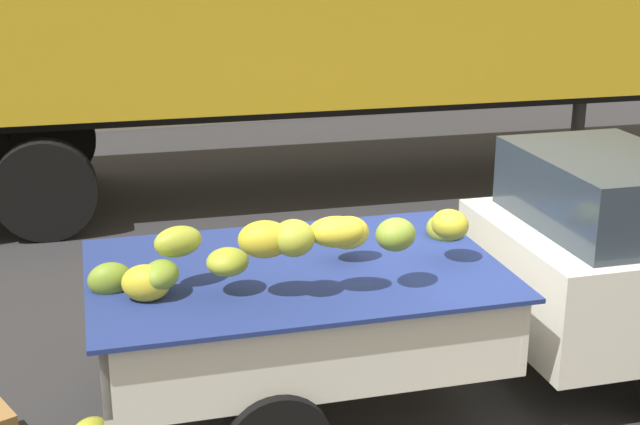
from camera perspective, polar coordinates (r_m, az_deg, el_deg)
The scene contains 3 objects.
ground at distance 6.78m, azimuth 9.50°, elevation -10.96°, with size 220.00×220.00×0.00m, color #28282B.
curb_strip at distance 15.56m, azimuth -6.53°, elevation 6.21°, with size 80.00×0.80×0.16m, color gray.
pickup_truck at distance 6.63m, azimuth 14.34°, elevation -3.53°, with size 4.82×1.96×1.70m.
Camera 1 is at (-2.76, -5.25, 3.27)m, focal length 50.29 mm.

